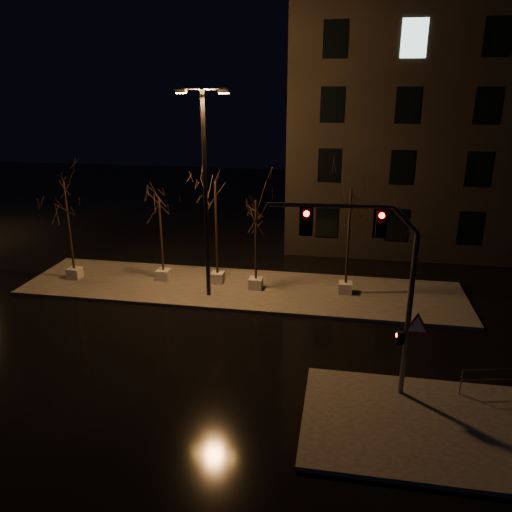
# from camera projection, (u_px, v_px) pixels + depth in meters

# --- Properties ---
(ground) EXTENTS (90.00, 90.00, 0.00)m
(ground) POSITION_uv_depth(u_px,v_px,m) (209.00, 348.00, 19.57)
(ground) COLOR black
(ground) RESTS_ON ground
(median) EXTENTS (22.00, 5.00, 0.15)m
(median) POSITION_uv_depth(u_px,v_px,m) (240.00, 289.00, 25.14)
(median) COLOR #3F3D38
(median) RESTS_ON ground
(sidewalk_corner) EXTENTS (7.00, 5.00, 0.15)m
(sidewalk_corner) POSITION_uv_depth(u_px,v_px,m) (419.00, 424.00, 15.05)
(sidewalk_corner) COLOR #3F3D38
(sidewalk_corner) RESTS_ON ground
(building) EXTENTS (25.00, 12.00, 15.00)m
(building) POSITION_uv_depth(u_px,v_px,m) (493.00, 124.00, 31.62)
(building) COLOR black
(building) RESTS_ON ground
(tree_0) EXTENTS (1.80, 1.80, 5.27)m
(tree_0) POSITION_uv_depth(u_px,v_px,m) (66.00, 204.00, 25.09)
(tree_0) COLOR #B4B1A8
(tree_0) RESTS_ON median
(tree_1) EXTENTS (1.80, 1.80, 4.49)m
(tree_1) POSITION_uv_depth(u_px,v_px,m) (160.00, 217.00, 25.05)
(tree_1) COLOR #B4B1A8
(tree_1) RESTS_ON median
(tree_2) EXTENTS (1.80, 1.80, 5.40)m
(tree_2) POSITION_uv_depth(u_px,v_px,m) (216.00, 205.00, 24.44)
(tree_2) COLOR #B4B1A8
(tree_2) RESTS_ON median
(tree_3) EXTENTS (1.80, 1.80, 4.63)m
(tree_3) POSITION_uv_depth(u_px,v_px,m) (256.00, 220.00, 23.87)
(tree_3) COLOR #B4B1A8
(tree_3) RESTS_ON median
(tree_4) EXTENTS (1.80, 1.80, 5.31)m
(tree_4) POSITION_uv_depth(u_px,v_px,m) (350.00, 213.00, 23.16)
(tree_4) COLOR #B4B1A8
(tree_4) RESTS_ON median
(traffic_signal_mast) EXTENTS (5.17, 0.47, 6.32)m
(traffic_signal_mast) POSITION_uv_depth(u_px,v_px,m) (379.00, 274.00, 15.26)
(traffic_signal_mast) COLOR #54565B
(traffic_signal_mast) RESTS_ON sidewalk_corner
(streetlight_main) EXTENTS (2.38, 0.32, 9.56)m
(streetlight_main) POSITION_uv_depth(u_px,v_px,m) (205.00, 182.00, 22.48)
(streetlight_main) COLOR black
(streetlight_main) RESTS_ON median
(guard_rail_a) EXTENTS (2.05, 0.49, 0.91)m
(guard_rail_a) POSITION_uv_depth(u_px,v_px,m) (492.00, 377.00, 16.28)
(guard_rail_a) COLOR #54565B
(guard_rail_a) RESTS_ON sidewalk_corner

